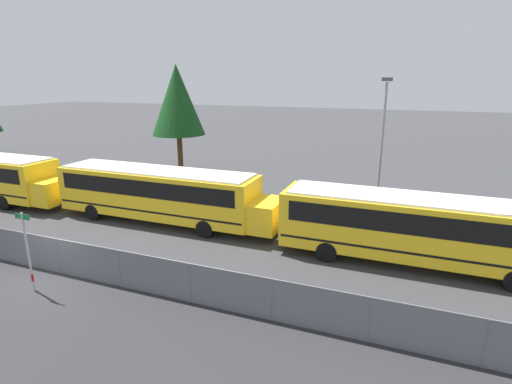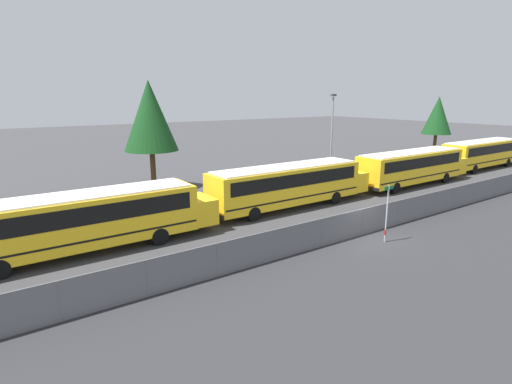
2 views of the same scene
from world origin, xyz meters
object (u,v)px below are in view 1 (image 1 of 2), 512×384
Objects in this scene: school_bus_2 at (161,191)px; street_sign at (28,251)px; tree_0 at (177,100)px; school_bus_3 at (425,226)px; light_pole at (382,139)px.

street_sign reaches higher than school_bus_2.
tree_0 is (-5.43, 19.34, 4.41)m from street_sign.
school_bus_3 is 8.26m from light_pole.
light_pole reaches higher than school_bus_2.
school_bus_2 is 13.17m from tree_0.
tree_0 is (-16.61, 4.18, 1.76)m from light_pole.
school_bus_2 is 13.49m from school_bus_3.
street_sign is (-0.21, -8.24, -0.12)m from school_bus_2.
tree_0 is (-19.13, 11.62, 4.28)m from school_bus_3.
school_bus_3 is 22.79m from tree_0.
school_bus_3 is 4.18× the size of street_sign.
school_bus_3 is at bearing -31.28° from tree_0.
school_bus_2 is at bearing 177.78° from school_bus_3.
light_pole reaches higher than school_bus_3.
tree_0 is at bearing 105.70° from street_sign.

